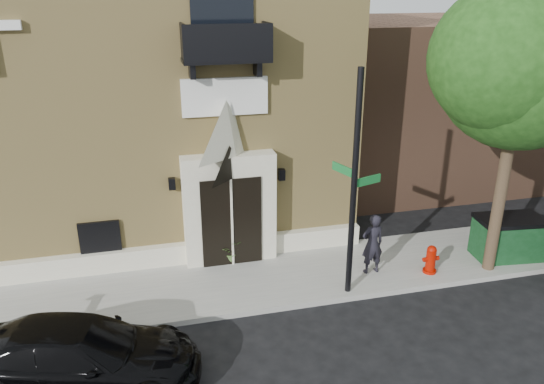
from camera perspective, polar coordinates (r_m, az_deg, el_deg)
The scene contains 11 objects.
ground at distance 13.71m, azimuth 1.88°, elevation -12.61°, with size 120.00×120.00×0.00m, color black.
sidewalk at distance 15.14m, azimuth 4.01°, elevation -8.74°, with size 42.00×3.00×0.15m, color gray.
church at distance 19.10m, azimuth -13.57°, elevation 11.73°, with size 12.20×11.01×9.30m.
neighbour_building at distance 25.42m, azimuth 23.26°, elevation 9.63°, with size 18.00×8.00×6.40m, color brown.
street_tree_left at distance 14.64m, azimuth 25.68°, elevation 12.32°, with size 4.97×4.38×7.77m.
black_sedan at distance 11.84m, azimuth -19.86°, elevation -16.18°, with size 1.96×4.82×1.40m, color black.
street_sign at distance 13.08m, azimuth 8.81°, elevation 0.59°, with size 1.09×0.89×5.81m.
fire_hydrant at distance 15.47m, azimuth 16.71°, elevation -6.94°, with size 0.47×0.37×0.82m.
dumpster at distance 17.00m, azimuth 24.08°, elevation -4.45°, with size 2.02×1.29×1.25m.
planter at distance 15.45m, azimuth -4.45°, elevation -6.32°, with size 0.61×0.53×0.68m, color #4C6F32.
pedestrian_near at distance 14.88m, azimuth 10.76°, elevation -5.49°, with size 0.64×0.42×1.75m, color black.
Camera 1 is at (-3.18, -10.90, 7.69)m, focal length 35.00 mm.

